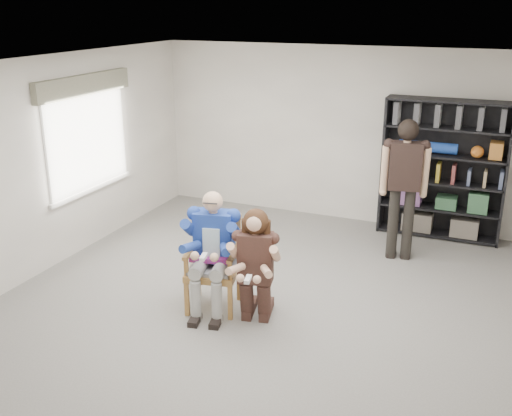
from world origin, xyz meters
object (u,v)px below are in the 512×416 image
at_px(seated_man, 213,251).
at_px(standing_man, 403,192).
at_px(armchair, 213,265).
at_px(kneeling_woman, 255,269).
at_px(bookshelf, 443,170).

distance_m(seated_man, standing_man, 2.91).
height_order(armchair, seated_man, seated_man).
height_order(armchair, standing_man, standing_man).
relative_size(armchair, standing_man, 0.56).
bearing_deg(standing_man, seated_man, -138.51).
distance_m(seated_man, kneeling_woman, 0.60).
xyz_separation_m(seated_man, standing_man, (1.74, 2.31, 0.26)).
xyz_separation_m(armchair, kneeling_woman, (0.58, -0.12, 0.10)).
bearing_deg(seated_man, bookshelf, 45.30).
bearing_deg(standing_man, kneeling_woman, -127.06).
distance_m(armchair, kneeling_woman, 0.60).
relative_size(armchair, seated_man, 0.77).
bearing_deg(kneeling_woman, bookshelf, 53.59).
xyz_separation_m(kneeling_woman, standing_man, (1.16, 2.43, 0.32)).
bearing_deg(seated_man, armchair, 77.52).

